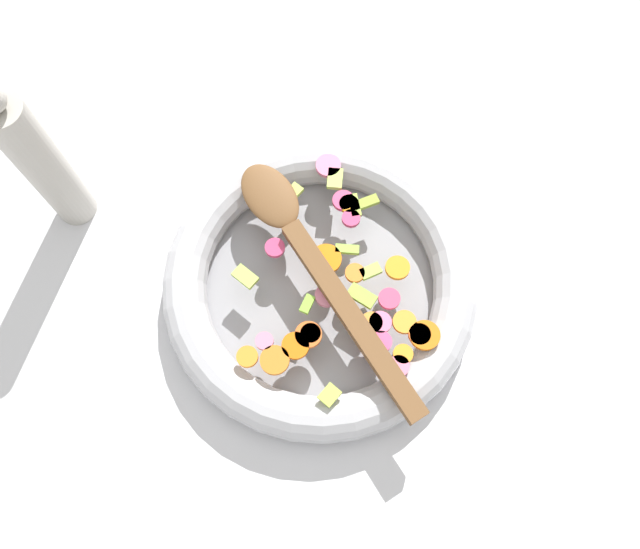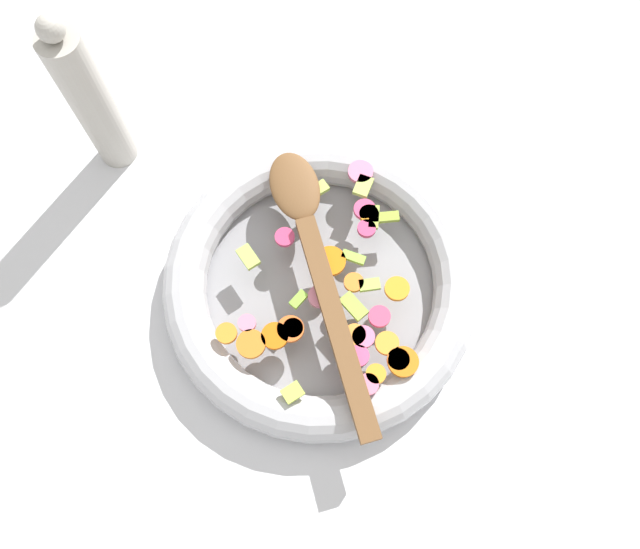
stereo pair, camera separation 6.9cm
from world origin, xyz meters
TOP-DOWN VIEW (x-y plane):
  - ground_plane at (0.00, 0.00)m, footprint 4.00×4.00m
  - skillet at (0.00, 0.00)m, footprint 0.36×0.36m
  - chopped_vegetables at (0.03, -0.01)m, footprint 0.24×0.28m
  - wooden_spoon at (-0.01, 0.01)m, footprint 0.30×0.23m
  - pepper_mill at (-0.32, -0.01)m, footprint 0.05×0.05m

SIDE VIEW (x-z plane):
  - ground_plane at x=0.00m, z-range 0.00..0.00m
  - skillet at x=0.00m, z-range 0.00..0.05m
  - chopped_vegetables at x=0.03m, z-range 0.05..0.06m
  - wooden_spoon at x=-0.01m, z-range 0.06..0.07m
  - pepper_mill at x=-0.32m, z-range -0.01..0.23m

